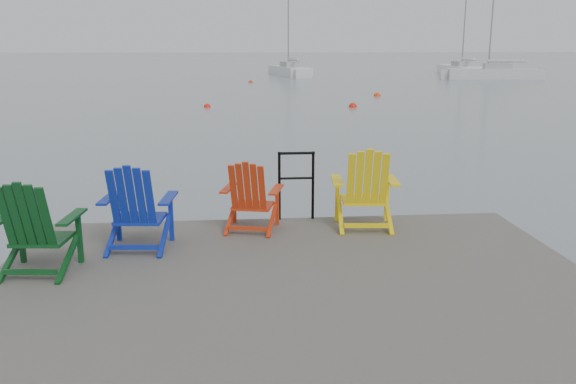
{
  "coord_description": "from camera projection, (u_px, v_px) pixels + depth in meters",
  "views": [
    {
      "loc": [
        -0.56,
        -5.23,
        2.75
      ],
      "look_at": [
        0.15,
        2.52,
        0.85
      ],
      "focal_mm": 38.0,
      "sensor_mm": 36.0,
      "label": 1
    }
  ],
  "objects": [
    {
      "name": "chair_yellow",
      "position": [
        365.0,
        188.0,
        7.52
      ],
      "size": [
        0.87,
        0.81,
        1.02
      ],
      "rotation": [
        0.0,
        0.0,
        -0.1
      ],
      "color": "yellow",
      "rests_on": "dock"
    },
    {
      "name": "buoy_b",
      "position": [
        207.0,
        107.0,
        27.14
      ],
      "size": [
        0.32,
        0.32,
        0.32
      ],
      "primitive_type": "sphere",
      "color": "red",
      "rests_on": "ground"
    },
    {
      "name": "sailboat_near",
      "position": [
        290.0,
        72.0,
        53.78
      ],
      "size": [
        3.31,
        7.72,
        10.46
      ],
      "rotation": [
        0.0,
        0.0,
        0.19
      ],
      "color": "silver",
      "rests_on": "ground"
    },
    {
      "name": "ground",
      "position": [
        297.0,
        342.0,
        5.76
      ],
      "size": [
        400.0,
        400.0,
        0.0
      ],
      "primitive_type": "plane",
      "color": "slate",
      "rests_on": "ground"
    },
    {
      "name": "buoy_c",
      "position": [
        377.0,
        96.0,
        32.85
      ],
      "size": [
        0.38,
        0.38,
        0.38
      ],
      "primitive_type": "sphere",
      "color": "#F5360E",
      "rests_on": "ground"
    },
    {
      "name": "chair_blue",
      "position": [
        137.0,
        207.0,
        6.74
      ],
      "size": [
        0.84,
        0.79,
        0.99
      ],
      "rotation": [
        0.0,
        0.0,
        -0.1
      ],
      "color": "#0F269E",
      "rests_on": "dock"
    },
    {
      "name": "buoy_d",
      "position": [
        251.0,
        82.0,
        44.54
      ],
      "size": [
        0.32,
        0.32,
        0.32
      ],
      "primitive_type": "sphere",
      "color": "#BF3B0B",
      "rests_on": "ground"
    },
    {
      "name": "chair_red",
      "position": [
        251.0,
        196.0,
        7.43
      ],
      "size": [
        0.81,
        0.77,
        0.89
      ],
      "rotation": [
        0.0,
        0.0,
        -0.24
      ],
      "color": "red",
      "rests_on": "dock"
    },
    {
      "name": "handrail",
      "position": [
        296.0,
        179.0,
        7.91
      ],
      "size": [
        0.48,
        0.04,
        0.9
      ],
      "color": "black",
      "rests_on": "dock"
    },
    {
      "name": "chair_green",
      "position": [
        36.0,
        226.0,
        6.02
      ],
      "size": [
        0.83,
        0.78,
        0.98
      ],
      "rotation": [
        0.0,
        0.0,
        -0.11
      ],
      "color": "#0B3E17",
      "rests_on": "dock"
    },
    {
      "name": "sailboat_far",
      "position": [
        493.0,
        74.0,
        48.73
      ],
      "size": [
        7.14,
        3.19,
        9.75
      ],
      "rotation": [
        0.0,
        0.0,
        1.36
      ],
      "color": "silver",
      "rests_on": "ground"
    },
    {
      "name": "buoy_a",
      "position": [
        353.0,
        107.0,
        27.21
      ],
      "size": [
        0.38,
        0.38,
        0.38
      ],
      "primitive_type": "sphere",
      "color": "red",
      "rests_on": "ground"
    },
    {
      "name": "dock",
      "position": [
        297.0,
        308.0,
        5.68
      ],
      "size": [
        6.0,
        5.0,
        1.4
      ],
      "color": "#2A2725",
      "rests_on": "ground"
    },
    {
      "name": "sailboat_mid",
      "position": [
        463.0,
        71.0,
        55.33
      ],
      "size": [
        3.46,
        9.89,
        13.21
      ],
      "rotation": [
        0.0,
        0.0,
        -0.1
      ],
      "color": "white",
      "rests_on": "ground"
    }
  ]
}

